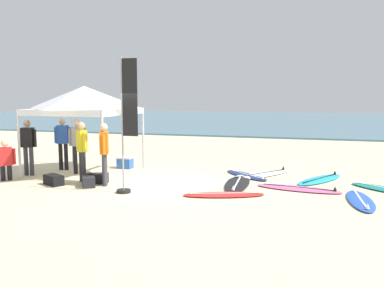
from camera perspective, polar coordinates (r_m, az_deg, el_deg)
ground_plane at (r=11.05m, az=-4.86°, el=-5.92°), size 80.00×80.00×0.00m
sea at (r=41.53m, az=11.21°, el=3.40°), size 80.00×36.00×0.10m
canopy_tent at (r=12.97m, az=-15.09°, el=6.38°), size 2.86×2.86×2.75m
surfboard_cyan at (r=12.23m, az=17.77°, el=-4.81°), size 1.59×2.18×0.19m
surfboard_black at (r=11.21m, az=6.48°, el=-5.57°), size 0.80×2.42×0.19m
surfboard_pink at (r=10.88m, az=14.99°, el=-6.14°), size 2.26×0.92×0.19m
surfboard_red at (r=9.92m, az=4.49°, el=-7.18°), size 2.08×1.19×0.19m
surfboard_blue at (r=10.13m, az=22.85°, el=-7.42°), size 0.67×2.06×0.19m
surfboard_white at (r=12.57m, az=9.76°, el=-4.27°), size 2.09×2.51×0.19m
surfboard_navy at (r=12.36m, az=7.75°, el=-4.42°), size 1.70×1.66×0.19m
person_yellow at (r=11.74m, az=-15.39°, el=-0.50°), size 0.44×0.40×1.71m
person_black at (r=13.25m, az=-22.31°, el=0.05°), size 0.54×0.29×1.71m
person_orange at (r=11.13m, az=-12.38°, el=-0.80°), size 0.35×0.51×1.71m
person_grey at (r=13.06m, az=-15.96°, el=0.21°), size 0.49×0.37×1.71m
person_blue at (r=13.87m, az=-17.91°, el=0.51°), size 0.53×0.31×1.71m
person_red at (r=12.74m, az=-25.02°, el=-1.84°), size 0.41×0.42×1.20m
banner_flag at (r=10.08m, az=-9.29°, el=1.84°), size 0.60×0.36×3.40m
gear_bag_near_tent at (r=11.26m, az=-14.52°, el=-5.15°), size 0.60×0.68×0.28m
gear_bag_by_pole at (r=11.71m, az=-19.09°, el=-4.85°), size 0.68×0.55×0.28m
gear_bag_on_sand at (r=11.59m, az=-13.34°, el=-4.78°), size 0.67×0.50×0.28m
cooler_box at (r=13.77m, az=-9.51°, el=-2.62°), size 0.50×0.36×0.39m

